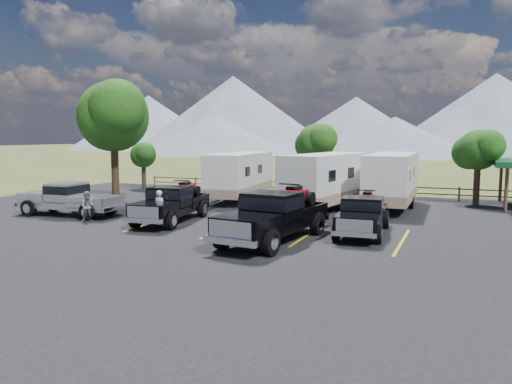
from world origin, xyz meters
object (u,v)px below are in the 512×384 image
at_px(rig_right, 363,214).
at_px(trailer_right, 392,180).
at_px(pickup_silver, 69,199).
at_px(tree_big_nw, 113,116).
at_px(rig_center, 275,215).
at_px(rig_left, 172,203).
at_px(trailer_left, 240,176).
at_px(trailer_center, 326,181).
at_px(person_b, 88,207).
at_px(person_a, 160,208).

bearing_deg(rig_right, trailer_right, 85.70).
bearing_deg(rig_right, pickup_silver, -179.29).
relative_size(tree_big_nw, rig_center, 1.11).
height_order(rig_left, trailer_left, trailer_left).
height_order(trailer_center, person_b, trailer_center).
distance_m(tree_big_nw, trailer_left, 8.99).
height_order(rig_center, person_a, rig_center).
height_order(rig_right, person_b, rig_right).
height_order(rig_center, trailer_center, trailer_center).
xyz_separation_m(rig_left, rig_center, (6.45, -2.32, 0.13)).
bearing_deg(rig_left, pickup_silver, 178.42).
relative_size(trailer_right, person_b, 6.07).
relative_size(rig_center, person_a, 4.07).
bearing_deg(rig_center, tree_big_nw, 160.13).
relative_size(tree_big_nw, trailer_left, 0.85).
relative_size(rig_right, pickup_silver, 0.93).
relative_size(rig_center, person_b, 4.57).
xyz_separation_m(tree_big_nw, trailer_center, (13.37, 2.25, -3.83)).
bearing_deg(person_a, trailer_center, -122.78).
xyz_separation_m(trailer_left, pickup_silver, (-5.97, -9.26, -0.72)).
bearing_deg(trailer_center, rig_right, -51.83).
height_order(rig_right, trailer_center, trailer_center).
height_order(rig_left, rig_center, rig_center).
height_order(rig_left, rig_right, rig_left).
bearing_deg(person_b, rig_center, -40.02).
bearing_deg(trailer_right, rig_left, -138.02).
relative_size(rig_right, trailer_center, 0.60).
distance_m(tree_big_nw, pickup_silver, 7.00).
height_order(rig_center, rig_right, rig_center).
distance_m(rig_center, pickup_silver, 12.72).
bearing_deg(person_a, rig_right, -164.67).
xyz_separation_m(rig_center, person_b, (-10.37, 0.65, -0.33)).
bearing_deg(rig_right, rig_center, -140.36).
bearing_deg(pickup_silver, rig_left, 93.23).
xyz_separation_m(trailer_left, trailer_center, (6.38, -1.84, 0.06)).
xyz_separation_m(person_a, person_b, (-4.02, -0.42, -0.09)).
bearing_deg(rig_center, person_b, -176.56).
bearing_deg(trailer_right, rig_right, -91.52).
xyz_separation_m(rig_center, trailer_center, (-0.25, 9.16, 0.62)).
distance_m(rig_left, trailer_center, 9.26).
bearing_deg(trailer_left, rig_left, -93.55).
xyz_separation_m(rig_right, trailer_left, (-9.74, 8.08, 0.76)).
xyz_separation_m(trailer_left, person_a, (0.27, -9.93, -0.79)).
xyz_separation_m(trailer_center, pickup_silver, (-12.35, -7.42, -0.78)).
bearing_deg(trailer_left, pickup_silver, -127.52).
xyz_separation_m(rig_center, person_a, (-6.35, 1.07, -0.23)).
distance_m(tree_big_nw, rig_right, 17.82).
bearing_deg(rig_right, tree_big_nw, 163.00).
height_order(rig_left, trailer_center, trailer_center).
height_order(tree_big_nw, rig_right, tree_big_nw).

